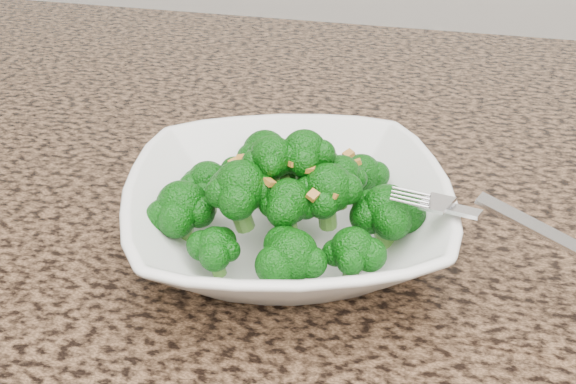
# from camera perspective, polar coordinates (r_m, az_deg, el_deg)

# --- Properties ---
(granite_counter) EXTENTS (1.64, 1.04, 0.03)m
(granite_counter) POSITION_cam_1_polar(r_m,az_deg,el_deg) (0.57, 6.00, -5.21)
(granite_counter) COLOR brown
(granite_counter) RESTS_ON cabinet
(bowl) EXTENTS (0.30, 0.30, 0.06)m
(bowl) POSITION_cam_1_polar(r_m,az_deg,el_deg) (0.54, 0.00, -1.90)
(bowl) COLOR white
(bowl) RESTS_ON granite_counter
(broccoli_pile) EXTENTS (0.21, 0.21, 0.06)m
(broccoli_pile) POSITION_cam_1_polar(r_m,az_deg,el_deg) (0.51, 0.00, 3.93)
(broccoli_pile) COLOR #0A5209
(broccoli_pile) RESTS_ON bowl
(garlic_topping) EXTENTS (0.13, 0.13, 0.01)m
(garlic_topping) POSITION_cam_1_polar(r_m,az_deg,el_deg) (0.49, 0.00, 7.58)
(garlic_topping) COLOR #BB7E2D
(garlic_topping) RESTS_ON broccoli_pile
(fork) EXTENTS (0.18, 0.09, 0.01)m
(fork) POSITION_cam_1_polar(r_m,az_deg,el_deg) (0.49, 14.22, -1.58)
(fork) COLOR silver
(fork) RESTS_ON bowl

